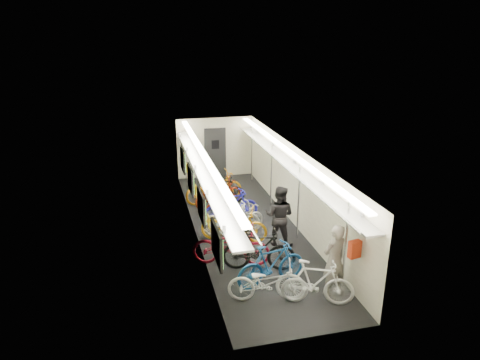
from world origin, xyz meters
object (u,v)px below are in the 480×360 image
bicycle_0 (268,282)px  bicycle_1 (271,264)px  backpack (355,249)px  passenger_mid (279,216)px  passenger_near (334,260)px

bicycle_0 → bicycle_1: 0.66m
bicycle_0 → bicycle_1: size_ratio=1.01×
bicycle_0 → backpack: (1.72, -0.45, 0.82)m
bicycle_0 → passenger_mid: size_ratio=1.03×
bicycle_0 → bicycle_1: bearing=-8.4°
passenger_near → bicycle_0: bearing=-19.1°
bicycle_0 → passenger_mid: passenger_mid is taller
passenger_near → backpack: passenger_near is taller
passenger_mid → backpack: 3.02m
bicycle_1 → backpack: backpack is taller
bicycle_0 → passenger_mid: 2.72m
backpack → passenger_mid: bearing=91.2°
passenger_near → backpack: (0.24, -0.39, 0.44)m
bicycle_0 → bicycle_1: (0.26, 0.61, 0.06)m
bicycle_0 → backpack: backpack is taller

